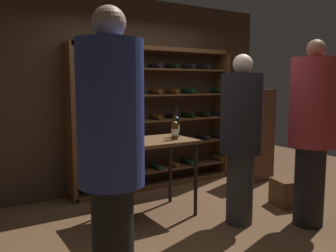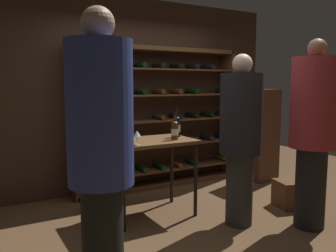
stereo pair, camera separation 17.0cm
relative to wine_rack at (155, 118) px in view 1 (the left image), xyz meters
name	(u,v)px [view 1 (the left image)]	position (x,y,z in m)	size (l,w,h in m)	color
ground_plane	(197,219)	(-0.26, -1.41, -1.05)	(9.25, 9.25, 0.00)	brown
back_wall	(133,94)	(-0.26, 0.21, 0.35)	(4.65, 0.10, 2.80)	#3D2B1E
wine_rack	(155,118)	(0.00, 0.00, 0.00)	(2.64, 0.32, 2.09)	brown
tasting_table	(150,149)	(-0.66, -1.02, -0.25)	(1.01, 0.66, 0.91)	brown
person_host_in_suit	(241,132)	(0.08, -1.74, -0.02)	(0.46, 0.46, 1.87)	#323232
person_guest_blue_shirt	(111,147)	(-1.72, -2.40, 0.09)	(0.44, 0.45, 2.05)	black
person_bystander_red_print	(312,125)	(0.70, -2.18, 0.07)	(0.49, 0.49, 2.02)	black
wine_crate	(292,192)	(1.09, -1.66, -0.88)	(0.48, 0.34, 0.34)	brown
display_cabinet	(257,135)	(1.61, -0.52, -0.31)	(0.44, 0.36, 1.47)	#4C2D1E
wine_bottle_amber_reserve	(176,126)	(-0.26, -0.96, -0.01)	(0.08, 0.08, 0.36)	black
wine_bottle_green_slim	(175,130)	(-0.39, -1.13, -0.02)	(0.08, 0.08, 0.32)	#4C3314
wine_glass_stemmed_left	(138,134)	(-0.93, -1.25, -0.02)	(0.08, 0.08, 0.15)	silver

